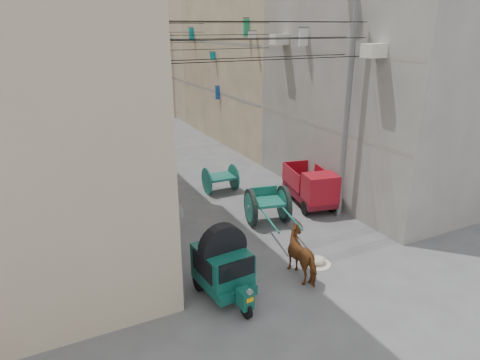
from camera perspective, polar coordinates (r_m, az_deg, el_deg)
ground at (r=11.78m, az=17.89°, el=-18.83°), size 140.00×140.00×0.00m
building_row_right at (r=43.04m, az=-6.67°, el=18.81°), size 8.00×62.00×14.00m
end_cap_building at (r=72.56m, az=-22.28°, el=17.98°), size 22.00×10.00×13.00m
shutters_left at (r=17.81m, az=-15.40°, el=0.52°), size 0.18×14.40×2.88m
signboards at (r=28.98m, az=-12.83°, el=11.98°), size 8.22×40.52×5.67m
ac_units at (r=17.48m, az=11.44°, el=20.35°), size 0.70×6.55×3.35m
utility_poles at (r=24.45m, az=-10.11°, el=12.12°), size 7.40×22.20×8.00m
overhead_cables at (r=21.77m, az=-8.45°, el=18.60°), size 7.40×22.52×1.12m
auto_rickshaw at (r=12.04m, az=-2.26°, el=-11.19°), size 1.47×2.39×1.65m
tonga_cart at (r=16.34m, az=3.70°, el=-3.35°), size 1.82×3.35×1.43m
mini_truck at (r=17.93m, az=9.68°, el=-1.25°), size 1.90×3.18×1.67m
second_cart at (r=19.43m, az=-2.64°, el=0.23°), size 1.43×1.27×1.22m
feed_sack at (r=14.09m, az=10.30°, el=-10.49°), size 0.54×0.43×0.27m
horse at (r=13.16m, az=8.57°, el=-9.83°), size 0.78×1.68×1.42m
distant_car_white at (r=32.05m, az=-16.86°, el=7.09°), size 1.79×3.35×1.08m
distant_car_grey at (r=43.41m, az=-14.95°, el=10.55°), size 1.97×3.93×1.24m
distant_car_green at (r=43.22m, az=-19.25°, el=10.13°), size 2.31×4.72×1.32m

